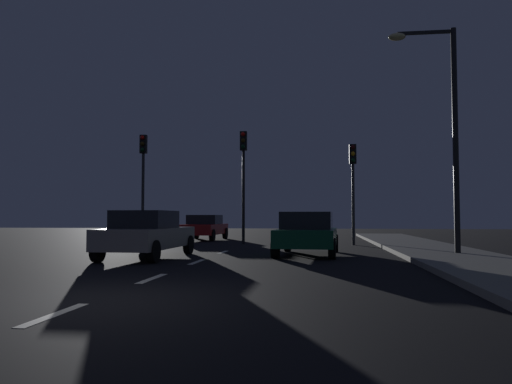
% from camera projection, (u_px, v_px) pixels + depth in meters
% --- Properties ---
extents(ground_plane, '(80.00, 80.00, 0.00)m').
position_uv_depth(ground_plane, '(202.00, 260.00, 14.55)').
color(ground_plane, black).
extents(sidewalk_curb_right, '(3.00, 40.00, 0.15)m').
position_uv_depth(sidewalk_curb_right, '(466.00, 260.00, 13.61)').
color(sidewalk_curb_right, gray).
rests_on(sidewalk_curb_right, ground_plane).
extents(lane_stripe_nearest, '(0.16, 1.60, 0.01)m').
position_uv_depth(lane_stripe_nearest, '(55.00, 314.00, 6.42)').
color(lane_stripe_nearest, silver).
rests_on(lane_stripe_nearest, ground_plane).
extents(lane_stripe_second, '(0.16, 1.60, 0.01)m').
position_uv_depth(lane_stripe_second, '(152.00, 278.00, 10.19)').
color(lane_stripe_second, silver).
rests_on(lane_stripe_second, ground_plane).
extents(lane_stripe_third, '(0.16, 1.60, 0.01)m').
position_uv_depth(lane_stripe_third, '(197.00, 262.00, 13.95)').
color(lane_stripe_third, silver).
rests_on(lane_stripe_third, ground_plane).
extents(lane_stripe_fourth, '(0.16, 1.60, 0.01)m').
position_uv_depth(lane_stripe_fourth, '(223.00, 252.00, 17.72)').
color(lane_stripe_fourth, silver).
rests_on(lane_stripe_fourth, ground_plane).
extents(traffic_signal_left, '(0.32, 0.38, 5.27)m').
position_uv_depth(traffic_signal_left, '(143.00, 168.00, 23.77)').
color(traffic_signal_left, '#2D2D30').
rests_on(traffic_signal_left, ground_plane).
extents(traffic_signal_center, '(0.32, 0.38, 5.33)m').
position_uv_depth(traffic_signal_center, '(243.00, 165.00, 23.16)').
color(traffic_signal_center, black).
rests_on(traffic_signal_center, ground_plane).
extents(traffic_signal_right, '(0.32, 0.38, 4.62)m').
position_uv_depth(traffic_signal_right, '(353.00, 174.00, 22.49)').
color(traffic_signal_right, '#2D2D30').
rests_on(traffic_signal_right, ground_plane).
extents(car_stopped_ahead, '(2.18, 4.28, 1.45)m').
position_uv_depth(car_stopped_ahead, '(307.00, 233.00, 16.49)').
color(car_stopped_ahead, '#0F4C2D').
rests_on(car_stopped_ahead, ground_plane).
extents(car_adjacent_lane, '(1.96, 4.57, 1.48)m').
position_uv_depth(car_adjacent_lane, '(147.00, 234.00, 15.40)').
color(car_adjacent_lane, gray).
rests_on(car_adjacent_lane, ground_plane).
extents(car_oncoming_far, '(2.08, 4.31, 1.39)m').
position_uv_depth(car_oncoming_far, '(204.00, 227.00, 27.51)').
color(car_oncoming_far, '#B21919').
rests_on(car_oncoming_far, ground_plane).
extents(street_lamp_right, '(2.14, 0.36, 7.37)m').
position_uv_depth(street_lamp_right, '(444.00, 118.00, 15.73)').
color(street_lamp_right, black).
rests_on(street_lamp_right, ground_plane).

